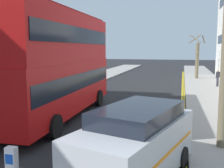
{
  "coord_description": "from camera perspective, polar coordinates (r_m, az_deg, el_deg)",
  "views": [
    {
      "loc": [
        4.21,
        -3.17,
        3.73
      ],
      "look_at": [
        0.5,
        11.0,
        1.8
      ],
      "focal_mm": 43.37,
      "sensor_mm": 36.0,
      "label": 1
    }
  ],
  "objects": [
    {
      "name": "pedestrian_far",
      "position": [
        27.55,
        21.39,
        1.27
      ],
      "size": [
        0.34,
        0.22,
        1.62
      ],
      "color": "#2D2D38",
      "rests_on": "sidewalk_right"
    },
    {
      "name": "sidewalk_left",
      "position": [
        22.26,
        -14.33,
        -2.2
      ],
      "size": [
        4.0,
        80.0,
        0.14
      ],
      "primitive_type": "cube",
      "color": "#9E9991",
      "rests_on": "ground"
    },
    {
      "name": "double_decker_bus_away",
      "position": [
        14.68,
        -11.15,
        4.63
      ],
      "size": [
        3.03,
        10.87,
        5.64
      ],
      "color": "#B20F0F",
      "rests_on": "ground"
    },
    {
      "name": "sidewalk_right",
      "position": [
        19.65,
        21.14,
        -3.74
      ],
      "size": [
        4.0,
        80.0,
        0.14
      ],
      "primitive_type": "cube",
      "color": "#9E9991",
      "rests_on": "ground"
    },
    {
      "name": "taxi_minivan",
      "position": [
        7.72,
        4.79,
        -12.66
      ],
      "size": [
        3.13,
        5.14,
        2.12
      ],
      "color": "silver",
      "rests_on": "ground"
    },
    {
      "name": "kerb_line_outer",
      "position": [
        17.57,
        15.01,
        -5.0
      ],
      "size": [
        0.1,
        56.0,
        0.01
      ],
      "primitive_type": "cube",
      "color": "yellow",
      "rests_on": "ground"
    },
    {
      "name": "kerb_line_inner",
      "position": [
        17.57,
        14.49,
        -4.98
      ],
      "size": [
        0.1,
        56.0,
        0.01
      ],
      "primitive_type": "cube",
      "color": "yellow",
      "rests_on": "ground"
    },
    {
      "name": "street_tree_mid",
      "position": [
        34.24,
        17.51,
        5.09
      ],
      "size": [
        1.9,
        2.06,
        5.32
      ],
      "color": "#6B6047",
      "rests_on": "sidewalk_right"
    }
  ]
}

